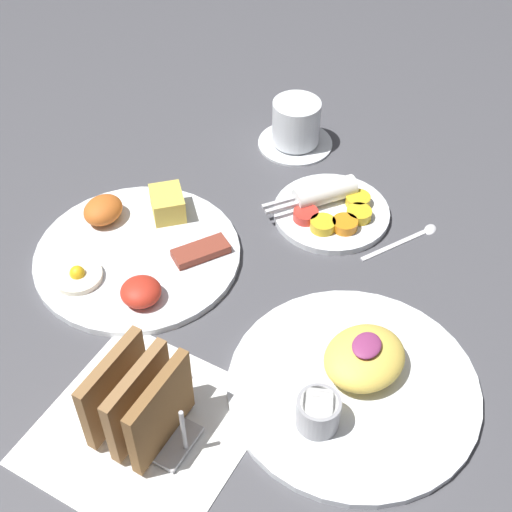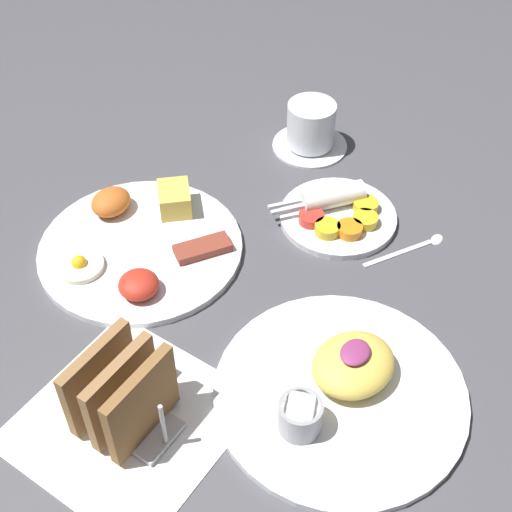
% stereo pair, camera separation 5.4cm
% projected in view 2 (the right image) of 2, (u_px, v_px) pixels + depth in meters
% --- Properties ---
extents(ground_plane, '(3.00, 3.00, 0.00)m').
position_uv_depth(ground_plane, '(257.00, 311.00, 0.90)').
color(ground_plane, '#47474C').
extents(napkin_flat, '(0.22, 0.22, 0.00)m').
position_uv_depth(napkin_flat, '(129.00, 420.00, 0.79)').
color(napkin_flat, white).
rests_on(napkin_flat, ground_plane).
extents(plate_breakfast, '(0.28, 0.28, 0.05)m').
position_uv_depth(plate_breakfast, '(140.00, 242.00, 0.98)').
color(plate_breakfast, white).
rests_on(plate_breakfast, ground_plane).
extents(plate_condiments, '(0.17, 0.17, 0.04)m').
position_uv_depth(plate_condiments, '(337.00, 213.00, 1.02)').
color(plate_condiments, white).
rests_on(plate_condiments, ground_plane).
extents(plate_foreground, '(0.29, 0.29, 0.06)m').
position_uv_depth(plate_foreground, '(341.00, 387.00, 0.80)').
color(plate_foreground, white).
rests_on(plate_foreground, ground_plane).
extents(toast_rack, '(0.10, 0.12, 0.10)m').
position_uv_depth(toast_rack, '(123.00, 395.00, 0.75)').
color(toast_rack, '#B7B7BC').
rests_on(toast_rack, ground_plane).
extents(coffee_cup, '(0.12, 0.12, 0.08)m').
position_uv_depth(coffee_cup, '(311.00, 128.00, 1.12)').
color(coffee_cup, white).
rests_on(coffee_cup, ground_plane).
extents(teaspoon, '(0.12, 0.07, 0.01)m').
position_uv_depth(teaspoon, '(418.00, 245.00, 0.98)').
color(teaspoon, silver).
rests_on(teaspoon, ground_plane).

